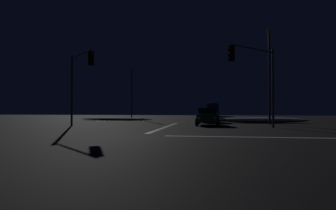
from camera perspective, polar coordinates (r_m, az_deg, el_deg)
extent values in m
cube|color=black|center=(15.66, -5.18, -6.23)|extent=(120.00, 120.00, 0.10)
cube|color=white|center=(23.53, -0.38, -4.35)|extent=(0.35, 13.78, 0.01)
cube|color=yellow|center=(35.01, 2.70, -3.25)|extent=(22.00, 0.15, 0.01)
cube|color=white|center=(15.80, 25.03, -5.90)|extent=(13.78, 0.40, 0.01)
ellipsoid|color=white|center=(38.63, -10.20, -2.74)|extent=(9.73, 1.50, 0.38)
ellipsoid|color=white|center=(32.04, 18.03, -2.89)|extent=(9.58, 1.50, 0.58)
cube|color=#14512D|center=(26.27, 7.85, -2.53)|extent=(1.80, 4.20, 0.70)
cube|color=black|center=(26.46, 7.85, -1.17)|extent=(1.60, 2.00, 0.55)
cylinder|color=black|center=(24.73, 9.87, -3.44)|extent=(0.22, 0.64, 0.64)
cylinder|color=black|center=(24.77, 5.69, -3.44)|extent=(0.22, 0.64, 0.64)
cylinder|color=black|center=(27.83, 9.76, -3.16)|extent=(0.22, 0.64, 0.64)
cylinder|color=black|center=(27.86, 6.05, -3.17)|extent=(0.22, 0.64, 0.64)
sphere|color=#F9EFC6|center=(24.14, 9.29, -2.55)|extent=(0.22, 0.22, 0.22)
sphere|color=#F9EFC6|center=(24.17, 6.21, -2.55)|extent=(0.22, 0.22, 0.22)
cube|color=silver|center=(32.36, 8.06, -2.24)|extent=(1.80, 4.20, 0.70)
cube|color=black|center=(32.55, 8.06, -1.13)|extent=(1.60, 2.00, 0.55)
cylinder|color=black|center=(30.82, 9.69, -2.95)|extent=(0.22, 0.64, 0.64)
cylinder|color=black|center=(30.85, 6.34, -2.96)|extent=(0.22, 0.64, 0.64)
cylinder|color=black|center=(33.92, 9.62, -2.77)|extent=(0.22, 0.64, 0.64)
cylinder|color=black|center=(33.94, 6.58, -2.78)|extent=(0.22, 0.64, 0.64)
sphere|color=#F9EFC6|center=(30.24, 9.23, -2.23)|extent=(0.22, 0.22, 0.22)
sphere|color=#F9EFC6|center=(30.26, 6.77, -2.24)|extent=(0.22, 0.22, 0.22)
cube|color=#B7B7BC|center=(38.58, 8.02, -2.04)|extent=(1.80, 4.20, 0.70)
cube|color=black|center=(38.77, 8.02, -1.11)|extent=(1.60, 2.00, 0.55)
cylinder|color=black|center=(37.04, 9.38, -2.62)|extent=(0.22, 0.64, 0.64)
cylinder|color=black|center=(37.07, 6.59, -2.62)|extent=(0.22, 0.64, 0.64)
cylinder|color=black|center=(40.13, 9.34, -2.49)|extent=(0.22, 0.64, 0.64)
cylinder|color=black|center=(40.16, 6.77, -2.50)|extent=(0.22, 0.64, 0.64)
sphere|color=#F9EFC6|center=(36.46, 8.99, -2.02)|extent=(0.22, 0.22, 0.22)
sphere|color=#F9EFC6|center=(36.48, 6.95, -2.02)|extent=(0.22, 0.22, 0.22)
cube|color=slate|center=(43.87, 8.66, -1.91)|extent=(1.80, 4.20, 0.70)
cube|color=black|center=(44.06, 8.66, -1.09)|extent=(1.60, 2.00, 0.55)
cylinder|color=black|center=(42.33, 9.87, -2.41)|extent=(0.22, 0.64, 0.64)
cylinder|color=black|center=(42.34, 7.43, -2.42)|extent=(0.22, 0.64, 0.64)
cylinder|color=black|center=(45.43, 9.81, -2.31)|extent=(0.22, 0.64, 0.64)
cylinder|color=black|center=(45.44, 7.53, -2.32)|extent=(0.22, 0.64, 0.64)
sphere|color=#F9EFC6|center=(41.75, 9.54, -1.88)|extent=(0.22, 0.22, 0.22)
sphere|color=#F9EFC6|center=(41.76, 7.75, -1.89)|extent=(0.22, 0.22, 0.22)
cube|color=#C66014|center=(50.56, 8.57, -1.78)|extent=(1.80, 4.20, 0.70)
cube|color=black|center=(50.76, 8.57, -1.08)|extent=(1.60, 2.00, 0.55)
cylinder|color=black|center=(49.02, 9.61, -2.22)|extent=(0.22, 0.64, 0.64)
cylinder|color=black|center=(49.03, 7.50, -2.22)|extent=(0.22, 0.64, 0.64)
cylinder|color=black|center=(52.12, 9.57, -2.14)|extent=(0.22, 0.64, 0.64)
cylinder|color=black|center=(52.13, 7.59, -2.15)|extent=(0.22, 0.64, 0.64)
sphere|color=#F9EFC6|center=(48.44, 9.32, -1.76)|extent=(0.22, 0.22, 0.22)
sphere|color=#F9EFC6|center=(48.45, 7.78, -1.76)|extent=(0.22, 0.22, 0.22)
cube|color=maroon|center=(57.22, 8.75, -1.69)|extent=(1.80, 4.20, 0.70)
cube|color=black|center=(57.41, 8.75, -1.06)|extent=(1.60, 2.00, 0.55)
cylinder|color=black|center=(55.68, 9.68, -2.07)|extent=(0.22, 0.64, 0.64)
cylinder|color=black|center=(55.68, 7.82, -2.07)|extent=(0.22, 0.64, 0.64)
cylinder|color=black|center=(58.78, 9.64, -2.01)|extent=(0.22, 0.64, 0.64)
cylinder|color=black|center=(58.78, 7.88, -2.01)|extent=(0.22, 0.64, 0.64)
sphere|color=#F9EFC6|center=(55.10, 9.42, -1.66)|extent=(0.22, 0.22, 0.22)
sphere|color=#F9EFC6|center=(55.10, 8.07, -1.67)|extent=(0.22, 0.22, 0.22)
cube|color=navy|center=(61.98, 8.85, -0.75)|extent=(2.40, 2.20, 2.30)
cube|color=silver|center=(66.48, 8.85, -0.63)|extent=(2.40, 5.00, 2.60)
cylinder|color=black|center=(62.59, 9.95, -1.80)|extent=(0.28, 0.96, 0.96)
cylinder|color=black|center=(62.60, 7.75, -1.81)|extent=(0.28, 0.96, 0.96)
cylinder|color=black|center=(67.29, 9.88, -1.74)|extent=(0.28, 0.96, 0.96)
cylinder|color=black|center=(67.30, 7.84, -1.75)|extent=(0.28, 0.96, 0.96)
sphere|color=#F9EFC6|center=(60.83, 9.65, -1.31)|extent=(0.26, 0.26, 0.26)
sphere|color=#F9EFC6|center=(60.84, 8.05, -1.31)|extent=(0.26, 0.26, 0.26)
cylinder|color=#4C4C51|center=(26.63, -18.51, 2.75)|extent=(0.18, 0.18, 6.19)
cylinder|color=#4C4C51|center=(24.85, -16.89, 9.50)|extent=(3.26, 3.26, 0.12)
cube|color=black|center=(22.67, -15.01, 8.91)|extent=(0.46, 0.46, 1.05)
sphere|color=red|center=(22.58, -14.86, 9.84)|extent=(0.22, 0.22, 0.22)
sphere|color=black|center=(22.52, -14.86, 8.97)|extent=(0.22, 0.22, 0.22)
sphere|color=black|center=(22.46, -14.87, 8.11)|extent=(0.22, 0.22, 0.22)
cylinder|color=#4C4C51|center=(24.09, 20.08, 3.16)|extent=(0.18, 0.18, 6.20)
cylinder|color=#4C4C51|center=(22.53, 16.56, 10.61)|extent=(3.49, 3.49, 0.12)
cube|color=black|center=(20.58, 12.43, 9.93)|extent=(0.46, 0.46, 1.05)
sphere|color=red|center=(20.53, 12.13, 10.94)|extent=(0.22, 0.22, 0.22)
sphere|color=black|center=(20.46, 12.13, 9.99)|extent=(0.22, 0.22, 0.22)
sphere|color=black|center=(20.40, 12.14, 9.04)|extent=(0.22, 0.22, 0.22)
cylinder|color=#424247|center=(46.69, -7.19, 2.24)|extent=(0.20, 0.20, 8.00)
sphere|color=#F9AD47|center=(47.11, -7.18, 7.32)|extent=(0.44, 0.44, 0.44)
cylinder|color=#424247|center=(29.42, 19.44, 4.93)|extent=(0.20, 0.20, 8.78)
sphere|color=#F9AD47|center=(30.23, 19.39, 13.57)|extent=(0.44, 0.44, 0.44)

